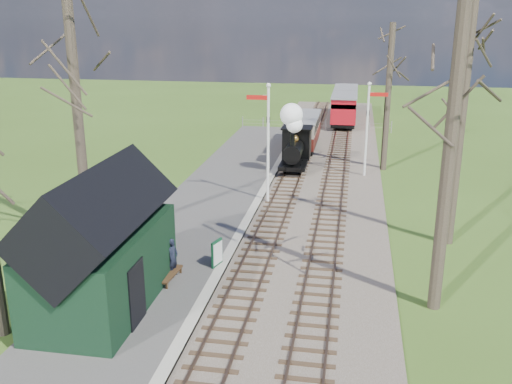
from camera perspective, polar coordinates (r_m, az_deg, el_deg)
distant_hills at (r=80.55m, az=7.86°, el=-1.40°), size 114.40×48.00×22.02m
ballast_bed at (r=35.30m, az=5.89°, el=1.82°), size 8.00×60.00×0.10m
track_near at (r=35.39m, az=3.79°, el=2.00°), size 1.60×60.00×0.15m
track_far at (r=35.22m, az=8.00°, el=1.79°), size 1.60×60.00×0.15m
platform at (r=28.47m, az=-5.02°, el=-1.88°), size 5.00×44.00×0.20m
coping_strip at (r=27.99m, az=-0.46°, el=-2.14°), size 0.40×44.00×0.21m
station_shed at (r=19.17m, az=-15.17°, el=-5.26°), size 3.25×6.30×4.78m
semaphore_near at (r=28.88m, az=1.09°, el=5.72°), size 1.22×0.24×6.22m
semaphore_far at (r=34.50m, az=11.19°, el=6.85°), size 1.22×0.24×5.72m
bare_trees at (r=22.56m, az=4.10°, el=6.49°), size 15.51×22.39×12.00m
fence_line at (r=48.88m, az=5.96°, el=6.76°), size 12.60×0.08×1.00m
locomotive at (r=35.34m, az=3.90°, el=5.14°), size 1.72×4.02×4.31m
coach at (r=41.35m, az=4.82°, el=6.16°), size 2.01×6.89×2.12m
red_carriage_a at (r=50.50m, az=8.79°, el=8.17°), size 2.18×5.41×2.30m
red_carriage_b at (r=55.94m, az=8.94°, el=9.04°), size 2.18×5.41×2.30m
sign_board at (r=21.95m, az=-3.92°, el=-6.10°), size 0.29×0.70×1.04m
bench at (r=21.06m, az=-8.94°, el=-7.66°), size 0.56×1.58×0.88m
person at (r=21.20m, az=-8.32°, el=-6.50°), size 0.43×0.58×1.47m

